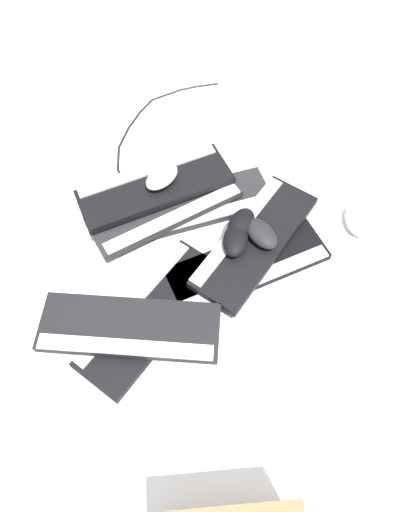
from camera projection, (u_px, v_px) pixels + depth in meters
ground_plane at (209, 245)px, 1.29m from camera, size 3.20×3.20×0.00m
keyboard_0 at (248, 265)px, 1.24m from camera, size 0.46×0.35×0.03m
keyboard_1 at (198, 205)px, 1.35m from camera, size 0.46×0.31×0.03m
keyboard_2 at (151, 314)px, 1.17m from camera, size 0.35×0.46×0.03m
keyboard_3 at (130, 328)px, 1.11m from camera, size 0.44×0.16×0.03m
keyboard_4 at (165, 207)px, 1.31m from camera, size 0.44×0.38×0.03m
keyboard_5 at (155, 186)px, 1.31m from camera, size 0.46×0.35×0.03m
keyboard_6 at (255, 241)px, 1.25m from camera, size 0.35×0.46×0.03m
mouse_0 at (185, 172)px, 1.41m from camera, size 0.12×0.13×0.04m
mouse_1 at (241, 224)px, 1.23m from camera, size 0.10×0.13×0.04m
mouse_2 at (356, 220)px, 1.31m from camera, size 0.08×0.12×0.04m
mouse_3 at (261, 234)px, 1.22m from camera, size 0.12×0.13×0.04m
mouse_4 at (236, 240)px, 1.21m from camera, size 0.07×0.11×0.04m
mouse_5 at (162, 177)px, 1.28m from camera, size 0.12×0.13×0.04m
cable_0 at (149, 128)px, 1.53m from camera, size 0.30×0.60×0.01m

